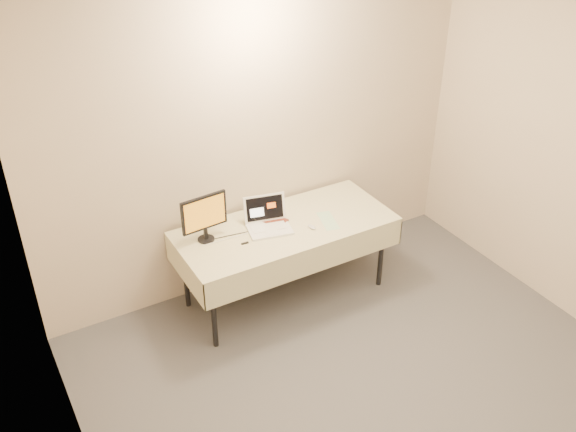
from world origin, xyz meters
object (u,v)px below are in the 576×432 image
book (267,215)px  laptop (268,221)px  monitor (204,215)px  table (285,231)px

book → laptop: bearing=-123.9°
laptop → monitor: bearing=-175.2°
table → book: size_ratio=8.44×
monitor → book: size_ratio=1.84×
table → book: 0.23m
monitor → table: bearing=-16.0°
table → monitor: bearing=169.0°
laptop → book: laptop is taller
laptop → table: bearing=-9.7°
laptop → book: bearing=93.7°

